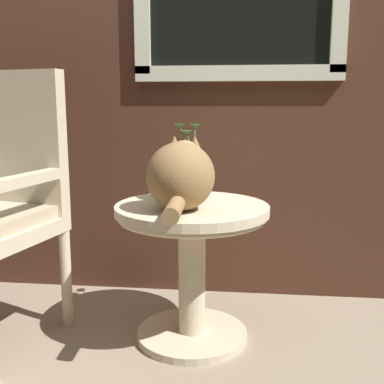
% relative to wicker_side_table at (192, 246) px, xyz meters
% --- Properties ---
extents(ground_plane, '(6.00, 6.00, 0.00)m').
position_rel_wicker_side_table_xyz_m(ground_plane, '(-0.14, -0.27, -0.38)').
color(ground_plane, gray).
extents(back_wall, '(4.00, 0.07, 2.60)m').
position_rel_wicker_side_table_xyz_m(back_wall, '(-0.13, 0.51, 0.93)').
color(back_wall, '#47281C').
rests_on(back_wall, ground_plane).
extents(wicker_side_table, '(0.59, 0.59, 0.55)m').
position_rel_wicker_side_table_xyz_m(wicker_side_table, '(0.00, 0.00, 0.00)').
color(wicker_side_table, beige).
rests_on(wicker_side_table, ground_plane).
extents(cat, '(0.26, 0.56, 0.26)m').
position_rel_wicker_side_table_xyz_m(cat, '(-0.03, -0.07, 0.29)').
color(cat, olive).
rests_on(cat, wicker_side_table).
extents(pewter_vase_with_ivy, '(0.14, 0.13, 0.30)m').
position_rel_wicker_side_table_xyz_m(pewter_vase_with_ivy, '(-0.01, 0.12, 0.26)').
color(pewter_vase_with_ivy, '#99999E').
rests_on(pewter_vase_with_ivy, wicker_side_table).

